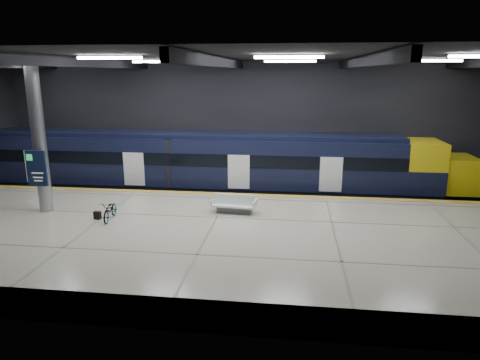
# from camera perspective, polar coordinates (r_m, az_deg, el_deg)

# --- Properties ---
(ground) EXTENTS (30.00, 30.00, 0.00)m
(ground) POSITION_cam_1_polar(r_m,az_deg,el_deg) (20.32, -2.58, -7.00)
(ground) COLOR black
(ground) RESTS_ON ground
(room_shell) EXTENTS (30.10, 16.10, 8.05)m
(room_shell) POSITION_cam_1_polar(r_m,az_deg,el_deg) (19.02, -2.78, 9.29)
(room_shell) COLOR black
(room_shell) RESTS_ON ground
(platform) EXTENTS (30.00, 11.00, 1.10)m
(platform) POSITION_cam_1_polar(r_m,az_deg,el_deg) (17.83, -3.93, -8.22)
(platform) COLOR #B4AE98
(platform) RESTS_ON ground
(safety_strip) EXTENTS (30.00, 0.40, 0.01)m
(safety_strip) POSITION_cam_1_polar(r_m,az_deg,el_deg) (22.54, -1.46, -1.87)
(safety_strip) COLOR gold
(safety_strip) RESTS_ON platform
(rails) EXTENTS (30.00, 1.52, 0.16)m
(rails) POSITION_cam_1_polar(r_m,az_deg,el_deg) (25.44, -0.55, -2.40)
(rails) COLOR gray
(rails) RESTS_ON ground
(train) EXTENTS (29.40, 2.84, 3.79)m
(train) POSITION_cam_1_polar(r_m,az_deg,el_deg) (25.07, -2.51, 2.01)
(train) COLOR black
(train) RESTS_ON ground
(bench) EXTENTS (2.05, 1.02, 0.87)m
(bench) POSITION_cam_1_polar(r_m,az_deg,el_deg) (19.52, -0.78, -3.50)
(bench) COLOR #595B60
(bench) RESTS_ON platform
(bicycle) EXTENTS (0.76, 1.71, 0.87)m
(bicycle) POSITION_cam_1_polar(r_m,az_deg,el_deg) (19.39, -16.93, -3.86)
(bicycle) COLOR #99999E
(bicycle) RESTS_ON platform
(pannier_bag) EXTENTS (0.33, 0.24, 0.35)m
(pannier_bag) POSITION_cam_1_polar(r_m,az_deg,el_deg) (19.71, -18.47, -4.48)
(pannier_bag) COLOR black
(pannier_bag) RESTS_ON platform
(info_column) EXTENTS (0.90, 0.78, 6.90)m
(info_column) POSITION_cam_1_polar(r_m,az_deg,el_deg) (21.10, -25.28, 5.00)
(info_column) COLOR #9EA0A5
(info_column) RESTS_ON platform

